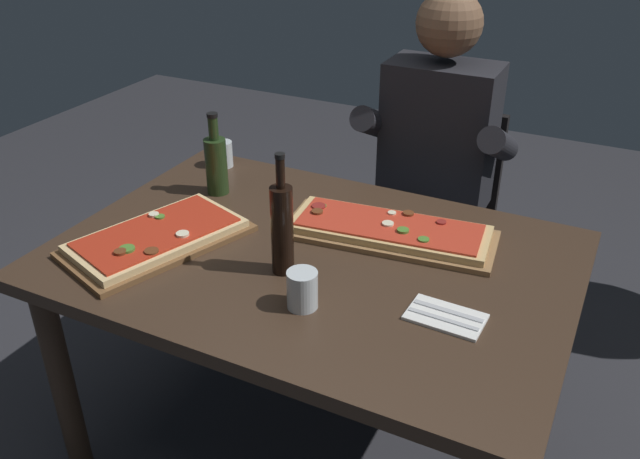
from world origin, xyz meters
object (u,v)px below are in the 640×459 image
(pizza_rectangular_left, at_px, (157,238))
(tumbler_near_camera, at_px, (302,292))
(dining_table, at_px, (312,282))
(pizza_rectangular_front, at_px, (389,231))
(tumbler_far_side, at_px, (223,156))
(diner_chair, at_px, (437,213))
(wine_bottle_dark, at_px, (216,163))
(seated_diner, at_px, (433,163))
(oil_bottle_amber, at_px, (282,227))

(pizza_rectangular_left, distance_m, tumbler_near_camera, 0.51)
(dining_table, bearing_deg, pizza_rectangular_front, 48.98)
(tumbler_near_camera, height_order, tumbler_far_side, tumbler_near_camera)
(tumbler_near_camera, bearing_deg, diner_chair, 89.22)
(dining_table, bearing_deg, pizza_rectangular_left, -160.34)
(wine_bottle_dark, distance_m, diner_chair, 0.92)
(tumbler_far_side, bearing_deg, seated_diner, 27.78)
(tumbler_near_camera, bearing_deg, wine_bottle_dark, 141.05)
(pizza_rectangular_front, relative_size, tumbler_far_side, 6.90)
(oil_bottle_amber, distance_m, diner_chair, 1.05)
(seated_diner, bearing_deg, tumbler_far_side, -152.22)
(dining_table, height_order, wine_bottle_dark, wine_bottle_dark)
(pizza_rectangular_left, bearing_deg, wine_bottle_dark, 95.63)
(pizza_rectangular_left, distance_m, diner_chair, 1.16)
(pizza_rectangular_left, xyz_separation_m, diner_chair, (0.52, 1.00, -0.27))
(dining_table, distance_m, seated_diner, 0.75)
(pizza_rectangular_front, relative_size, oil_bottle_amber, 1.88)
(dining_table, height_order, seated_diner, seated_diner)
(wine_bottle_dark, xyz_separation_m, tumbler_near_camera, (0.54, -0.43, -0.06))
(pizza_rectangular_front, xyz_separation_m, oil_bottle_amber, (-0.18, -0.29, 0.11))
(diner_chair, bearing_deg, pizza_rectangular_left, -117.33)
(pizza_rectangular_left, relative_size, oil_bottle_amber, 1.70)
(pizza_rectangular_front, height_order, pizza_rectangular_left, same)
(oil_bottle_amber, height_order, diner_chair, oil_bottle_amber)
(wine_bottle_dark, bearing_deg, seated_diner, 43.80)
(seated_diner, bearing_deg, tumbler_near_camera, -90.88)
(pizza_rectangular_left, height_order, seated_diner, seated_diner)
(tumbler_far_side, bearing_deg, wine_bottle_dark, -60.83)
(dining_table, height_order, tumbler_far_side, tumbler_far_side)
(diner_chair, bearing_deg, tumbler_near_camera, -90.78)
(wine_bottle_dark, xyz_separation_m, diner_chair, (0.55, 0.65, -0.36))
(diner_chair, height_order, seated_diner, seated_diner)
(tumbler_near_camera, relative_size, seated_diner, 0.07)
(oil_bottle_amber, relative_size, diner_chair, 0.38)
(wine_bottle_dark, bearing_deg, pizza_rectangular_left, -84.37)
(dining_table, height_order, diner_chair, diner_chair)
(dining_table, distance_m, pizza_rectangular_front, 0.26)
(oil_bottle_amber, relative_size, tumbler_far_side, 3.68)
(pizza_rectangular_front, height_order, tumbler_near_camera, tumbler_near_camera)
(pizza_rectangular_front, bearing_deg, diner_chair, 94.14)
(oil_bottle_amber, distance_m, tumbler_far_side, 0.73)
(dining_table, relative_size, tumbler_near_camera, 14.45)
(diner_chair, bearing_deg, pizza_rectangular_front, -85.86)
(pizza_rectangular_front, xyz_separation_m, pizza_rectangular_left, (-0.57, -0.33, 0.00))
(wine_bottle_dark, distance_m, oil_bottle_amber, 0.53)
(pizza_rectangular_left, height_order, tumbler_far_side, tumbler_far_side)
(tumbler_far_side, relative_size, seated_diner, 0.07)
(wine_bottle_dark, height_order, tumbler_far_side, wine_bottle_dark)
(dining_table, bearing_deg, tumbler_near_camera, -68.18)
(wine_bottle_dark, height_order, diner_chair, wine_bottle_dark)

